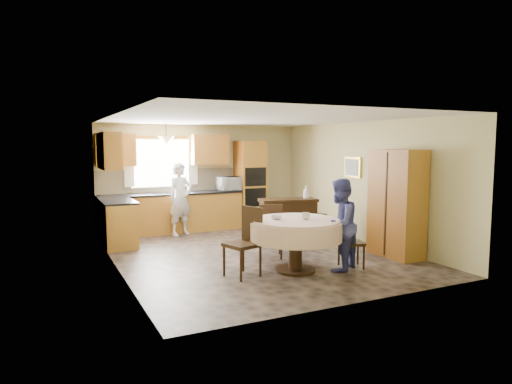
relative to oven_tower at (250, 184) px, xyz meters
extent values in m
cube|color=brown|center=(-1.15, -2.69, -1.06)|extent=(5.00, 6.00, 0.01)
cube|color=white|center=(-1.15, -2.69, 1.44)|extent=(5.00, 6.00, 0.01)
cube|color=tan|center=(-1.15, 0.31, 0.19)|extent=(5.00, 0.02, 2.50)
cube|color=tan|center=(-1.15, -5.69, 0.19)|extent=(5.00, 0.02, 2.50)
cube|color=tan|center=(-3.65, -2.69, 0.19)|extent=(0.02, 6.00, 2.50)
cube|color=tan|center=(1.35, -2.69, 0.19)|extent=(0.02, 6.00, 2.50)
cube|color=white|center=(-2.15, 0.29, 0.54)|extent=(1.40, 0.03, 1.10)
cube|color=white|center=(-2.90, 0.24, 0.59)|extent=(0.22, 0.02, 1.15)
cube|color=white|center=(-1.40, 0.24, 0.59)|extent=(0.22, 0.02, 1.15)
cube|color=gold|center=(-2.00, 0.01, -0.62)|extent=(3.30, 0.60, 0.88)
cube|color=black|center=(-2.00, 0.01, -0.16)|extent=(3.30, 0.64, 0.04)
cube|color=gold|center=(-3.35, -0.89, -0.62)|extent=(0.60, 1.20, 0.88)
cube|color=black|center=(-3.35, -0.89, -0.16)|extent=(0.64, 1.20, 0.04)
cube|color=tan|center=(-2.00, 0.30, 0.12)|extent=(3.30, 0.02, 0.55)
cube|color=#C47C31|center=(-3.20, 0.15, 0.85)|extent=(0.85, 0.33, 0.72)
cube|color=#C47C31|center=(-1.00, 0.15, 0.85)|extent=(0.90, 0.33, 0.72)
cube|color=#C47C31|center=(-3.48, -0.89, 0.85)|extent=(0.33, 1.20, 0.72)
cube|color=gold|center=(0.00, 0.00, 0.00)|extent=(0.66, 0.62, 2.12)
cube|color=black|center=(0.00, -0.31, 0.19)|extent=(0.56, 0.01, 0.45)
cube|color=black|center=(0.00, -0.31, -0.31)|extent=(0.56, 0.01, 0.45)
cone|color=beige|center=(-2.15, -0.19, 1.06)|extent=(0.36, 0.36, 0.18)
cube|color=#35210E|center=(-0.07, -2.04, -0.64)|extent=(1.26, 0.70, 0.85)
cube|color=black|center=(0.39, -2.34, -0.76)|extent=(0.48, 0.38, 0.59)
cube|color=gold|center=(1.07, -3.99, -0.09)|extent=(0.51, 1.02, 1.94)
cylinder|color=#35210E|center=(-1.09, -4.06, -0.67)|extent=(0.22, 0.22, 0.78)
cylinder|color=#35210E|center=(-1.09, -4.06, -1.04)|extent=(0.65, 0.65, 0.04)
cylinder|color=#F9E5CC|center=(-1.09, -4.06, -0.24)|extent=(1.42, 1.42, 0.05)
cylinder|color=#F9E5CC|center=(-1.09, -4.06, -0.40)|extent=(1.48, 1.48, 0.30)
cube|color=#35210E|center=(-1.98, -3.95, -0.56)|extent=(0.58, 0.58, 0.06)
cube|color=#35210E|center=(-1.78, -3.89, -0.27)|extent=(0.18, 0.43, 0.55)
cylinder|color=#35210E|center=(-2.18, -4.15, -0.82)|extent=(0.04, 0.04, 0.47)
cylinder|color=#35210E|center=(-1.78, -4.15, -0.82)|extent=(0.04, 0.04, 0.47)
cylinder|color=#35210E|center=(-2.18, -3.75, -0.82)|extent=(0.04, 0.04, 0.47)
cylinder|color=#35210E|center=(-1.78, -3.75, -0.82)|extent=(0.04, 0.04, 0.47)
cube|color=#35210E|center=(-1.02, -3.05, -0.60)|extent=(0.56, 0.56, 0.05)
cube|color=#35210E|center=(-1.10, -3.23, -0.33)|extent=(0.39, 0.20, 0.51)
cylinder|color=#35210E|center=(-1.20, -3.23, -0.84)|extent=(0.04, 0.04, 0.44)
cylinder|color=#35210E|center=(-0.83, -3.23, -0.84)|extent=(0.04, 0.04, 0.44)
cylinder|color=#35210E|center=(-1.20, -2.87, -0.84)|extent=(0.04, 0.04, 0.44)
cylinder|color=#35210E|center=(-0.83, -2.87, -0.84)|extent=(0.04, 0.04, 0.44)
cube|color=#35210E|center=(-0.13, -4.26, -0.65)|extent=(0.50, 0.50, 0.05)
cube|color=#35210E|center=(-0.29, -4.20, -0.40)|extent=(0.17, 0.35, 0.46)
cylinder|color=#35210E|center=(-0.30, -4.42, -0.86)|extent=(0.03, 0.03, 0.39)
cylinder|color=#35210E|center=(0.03, -4.42, -0.86)|extent=(0.03, 0.03, 0.39)
cylinder|color=#35210E|center=(-0.30, -4.09, -0.86)|extent=(0.03, 0.03, 0.39)
cylinder|color=#35210E|center=(0.03, -4.09, -0.86)|extent=(0.03, 0.03, 0.39)
cube|color=yellow|center=(1.32, -2.37, 0.49)|extent=(0.05, 0.54, 0.44)
cube|color=#B1C1CF|center=(1.29, -2.37, 0.49)|extent=(0.01, 0.44, 0.35)
imported|color=silver|center=(-0.56, -0.04, 0.02)|extent=(0.61, 0.43, 0.33)
imported|color=silver|center=(-1.91, -0.39, -0.25)|extent=(0.69, 0.57, 1.63)
imported|color=#3E4287|center=(-0.42, -4.31, -0.31)|extent=(0.91, 0.85, 1.49)
imported|color=#B2B2B2|center=(-0.26, -2.04, -0.19)|extent=(0.20, 0.20, 0.05)
imported|color=silver|center=(0.36, -2.04, -0.05)|extent=(0.13, 0.13, 0.31)
imported|color=#B2B2B2|center=(-0.94, -4.12, -0.16)|extent=(0.15, 0.15, 0.11)
imported|color=#B2B2B2|center=(-1.36, -3.92, -0.19)|extent=(0.23, 0.23, 0.06)
camera|label=1|loc=(-4.77, -10.25, 0.98)|focal=32.00mm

